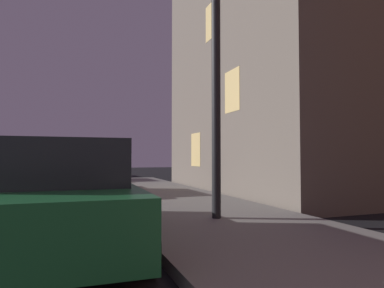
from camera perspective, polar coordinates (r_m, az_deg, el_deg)
car_green at (r=4.82m, az=-22.20°, el=-8.13°), size 2.16×4.30×1.43m
car_red at (r=11.12m, az=-20.99°, el=-4.71°), size 2.16×4.16×1.43m
car_yellow_cab at (r=17.16m, az=-20.66°, el=-3.83°), size 2.21×4.54×1.43m
car_blue at (r=22.98m, az=-20.52°, el=-3.39°), size 2.19×4.54×1.43m
building_mid at (r=13.48m, az=17.88°, el=18.35°), size 7.07×8.89×11.89m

